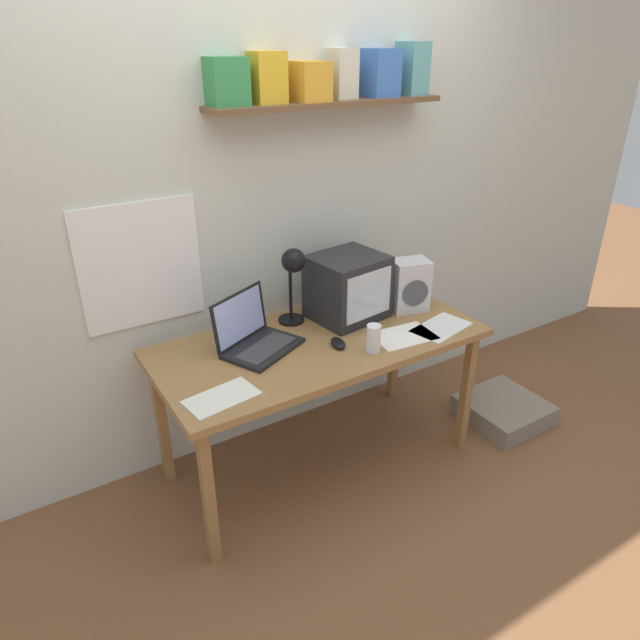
# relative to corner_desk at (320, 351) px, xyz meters

# --- Properties ---
(ground_plane) EXTENTS (12.00, 12.00, 0.00)m
(ground_plane) POSITION_rel_corner_desk_xyz_m (0.00, 0.00, -0.66)
(ground_plane) COLOR brown
(back_wall) EXTENTS (5.60, 0.24, 2.60)m
(back_wall) POSITION_rel_corner_desk_xyz_m (0.01, 0.44, 0.66)
(back_wall) COLOR silver
(back_wall) RESTS_ON ground_plane
(corner_desk) EXTENTS (1.53, 0.71, 0.72)m
(corner_desk) POSITION_rel_corner_desk_xyz_m (0.00, 0.00, 0.00)
(corner_desk) COLOR olive
(corner_desk) RESTS_ON ground_plane
(crt_monitor) EXTENTS (0.37, 0.34, 0.32)m
(crt_monitor) POSITION_rel_corner_desk_xyz_m (0.24, 0.13, 0.22)
(crt_monitor) COLOR #232326
(crt_monitor) RESTS_ON corner_desk
(laptop) EXTENTS (0.42, 0.38, 0.25)m
(laptop) POSITION_rel_corner_desk_xyz_m (-0.29, 0.10, 0.13)
(laptop) COLOR black
(laptop) RESTS_ON corner_desk
(desk_lamp) EXTENTS (0.14, 0.19, 0.40)m
(desk_lamp) POSITION_rel_corner_desk_xyz_m (-0.03, 0.18, 0.35)
(desk_lamp) COLOR black
(desk_lamp) RESTS_ON corner_desk
(juice_glass) EXTENTS (0.06, 0.06, 0.13)m
(juice_glass) POSITION_rel_corner_desk_xyz_m (0.14, -0.22, 0.12)
(juice_glass) COLOR white
(juice_glass) RESTS_ON corner_desk
(space_heater) EXTENTS (0.21, 0.18, 0.26)m
(space_heater) POSITION_rel_corner_desk_xyz_m (0.56, 0.04, 0.20)
(space_heater) COLOR silver
(space_heater) RESTS_ON corner_desk
(computer_mouse) EXTENTS (0.08, 0.12, 0.03)m
(computer_mouse) POSITION_rel_corner_desk_xyz_m (0.03, -0.10, 0.08)
(computer_mouse) COLOR black
(computer_mouse) RESTS_ON corner_desk
(loose_paper_near_laptop) EXTENTS (0.30, 0.22, 0.00)m
(loose_paper_near_laptop) POSITION_rel_corner_desk_xyz_m (0.35, -0.18, 0.07)
(loose_paper_near_laptop) COLOR white
(loose_paper_near_laptop) RESTS_ON corner_desk
(open_notebook) EXTENTS (0.30, 0.19, 0.00)m
(open_notebook) POSITION_rel_corner_desk_xyz_m (-0.58, -0.20, 0.07)
(open_notebook) COLOR silver
(open_notebook) RESTS_ON corner_desk
(printed_handout) EXTENTS (0.33, 0.24, 0.00)m
(printed_handout) POSITION_rel_corner_desk_xyz_m (0.56, -0.21, 0.07)
(printed_handout) COLOR white
(printed_handout) RESTS_ON corner_desk
(floor_cushion) EXTENTS (0.43, 0.43, 0.12)m
(floor_cushion) POSITION_rel_corner_desk_xyz_m (1.08, -0.25, -0.60)
(floor_cushion) COLOR gray
(floor_cushion) RESTS_ON ground_plane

